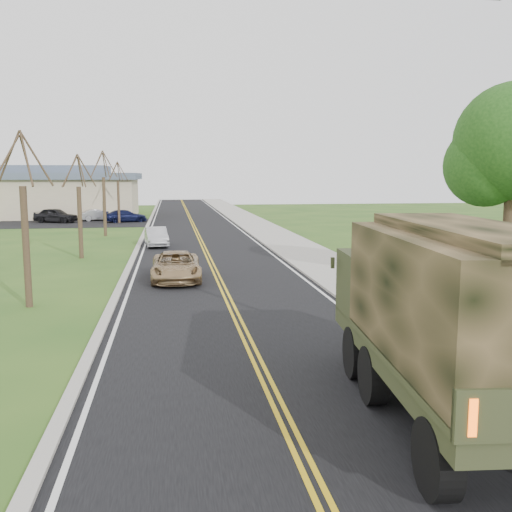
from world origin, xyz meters
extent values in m
plane|color=#294F1A|center=(0.00, 0.00, 0.00)|extent=(160.00, 160.00, 0.00)
cube|color=black|center=(0.00, 40.00, 0.01)|extent=(8.00, 120.00, 0.01)
cube|color=#9E998E|center=(4.15, 40.00, 0.06)|extent=(0.30, 120.00, 0.12)
cube|color=#9E998E|center=(5.90, 40.00, 0.05)|extent=(3.20, 120.00, 0.10)
cube|color=#9E998E|center=(-4.15, 40.00, 0.05)|extent=(0.30, 120.00, 0.10)
cylinder|color=#38281C|center=(11.00, 10.00, 2.52)|extent=(0.44, 0.44, 5.04)
sphere|color=#194112|center=(10.20, 10.50, 4.95)|extent=(3.24, 3.24, 3.24)
cylinder|color=#38281C|center=(-7.00, 10.00, 2.10)|extent=(0.24, 0.24, 4.20)
cylinder|color=#38281C|center=(-6.52, 10.13, 5.13)|extent=(1.01, 0.33, 1.90)
cylinder|color=#38281C|center=(-6.97, 10.62, 5.05)|extent=(0.13, 1.29, 1.74)
cylinder|color=#38281C|center=(-7.46, 10.18, 5.13)|extent=(0.98, 0.43, 1.90)
cylinder|color=#38281C|center=(-7.39, 9.52, 5.05)|extent=(0.79, 1.05, 1.77)
cylinder|color=#38281C|center=(-6.73, 9.59, 5.13)|extent=(0.58, 0.90, 1.90)
cylinder|color=#38281C|center=(-7.00, 22.00, 1.98)|extent=(0.24, 0.24, 3.96)
cylinder|color=#38281C|center=(-6.55, 22.12, 4.83)|extent=(0.96, 0.32, 1.79)
cylinder|color=#38281C|center=(-6.97, 22.58, 4.76)|extent=(0.12, 1.22, 1.65)
cylinder|color=#38281C|center=(-7.43, 22.17, 4.83)|extent=(0.93, 0.41, 1.79)
cylinder|color=#38281C|center=(-7.37, 21.55, 4.76)|extent=(0.75, 0.99, 1.67)
cylinder|color=#38281C|center=(-6.75, 21.61, 4.83)|extent=(0.55, 0.85, 1.80)
cylinder|color=#38281C|center=(-7.00, 34.00, 2.22)|extent=(0.24, 0.24, 4.44)
cylinder|color=#38281C|center=(-6.50, 34.13, 5.42)|extent=(1.07, 0.35, 2.00)
cylinder|color=#38281C|center=(-6.97, 34.65, 5.34)|extent=(0.13, 1.36, 1.84)
cylinder|color=#38281C|center=(-7.49, 34.19, 5.42)|extent=(1.03, 0.46, 2.00)
cylinder|color=#38281C|center=(-7.41, 33.49, 5.34)|extent=(0.83, 1.10, 1.87)
cylinder|color=#38281C|center=(-6.72, 33.56, 5.42)|extent=(0.61, 0.95, 2.01)
cylinder|color=#38281C|center=(-7.00, 46.00, 2.04)|extent=(0.24, 0.24, 4.08)
cylinder|color=#38281C|center=(-6.54, 46.12, 4.98)|extent=(0.99, 0.33, 1.84)
cylinder|color=#38281C|center=(-6.97, 46.60, 4.91)|extent=(0.13, 1.25, 1.69)
cylinder|color=#38281C|center=(-7.45, 46.17, 4.98)|extent=(0.95, 0.42, 1.85)
cylinder|color=#38281C|center=(-7.38, 45.53, 4.91)|extent=(0.77, 1.02, 1.72)
cylinder|color=#38281C|center=(-6.74, 45.60, 4.98)|extent=(0.57, 0.88, 1.85)
cube|color=tan|center=(-16.00, 56.00, 2.10)|extent=(20.00, 12.00, 4.20)
cube|color=#475466|center=(-16.00, 56.00, 4.50)|extent=(21.00, 13.00, 0.70)
cube|color=#475466|center=(-16.00, 56.00, 5.20)|extent=(14.00, 8.00, 0.90)
cube|color=black|center=(-10.00, 46.00, 0.01)|extent=(18.00, 10.00, 0.02)
cylinder|color=black|center=(1.62, -3.36, 0.59)|extent=(0.47, 1.20, 1.17)
cylinder|color=black|center=(1.92, 0.03, 0.59)|extent=(0.47, 1.20, 1.17)
cylinder|color=black|center=(4.15, -0.16, 0.59)|extent=(0.47, 1.20, 1.17)
cylinder|color=black|center=(2.05, 1.52, 0.59)|extent=(0.47, 1.20, 1.17)
cylinder|color=black|center=(4.28, 1.32, 0.59)|extent=(0.47, 1.20, 1.17)
cube|color=#343A20|center=(2.98, -0.70, 1.12)|extent=(3.20, 7.65, 0.37)
cube|color=#343A20|center=(3.21, 2.00, 2.02)|extent=(2.72, 2.24, 1.49)
cube|color=black|center=(3.30, 2.96, 2.24)|extent=(2.34, 0.29, 0.75)
cube|color=#343A20|center=(2.90, -1.60, 1.38)|extent=(3.15, 5.85, 0.16)
cube|color=black|center=(2.90, -1.60, 2.50)|extent=(3.15, 5.85, 2.13)
cube|color=black|center=(2.90, -1.60, 3.62)|extent=(2.19, 5.77, 0.27)
cube|color=#FF590C|center=(1.53, -4.38, 1.65)|extent=(0.11, 0.05, 0.48)
imported|color=tan|center=(-1.86, 14.33, 0.63)|extent=(2.10, 4.54, 1.26)
imported|color=silver|center=(-3.00, 26.87, 0.62)|extent=(1.71, 3.87, 1.24)
imported|color=#10203D|center=(9.82, 10.65, 0.70)|extent=(5.10, 2.81, 1.40)
imported|color=black|center=(-13.17, 47.37, 0.72)|extent=(4.55, 3.14, 1.44)
imported|color=#A2A3A7|center=(-9.37, 49.17, 0.59)|extent=(3.77, 2.28, 1.17)
imported|color=black|center=(-6.47, 47.06, 0.61)|extent=(4.50, 2.93, 1.21)
camera|label=1|loc=(-2.03, -10.46, 4.55)|focal=40.00mm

